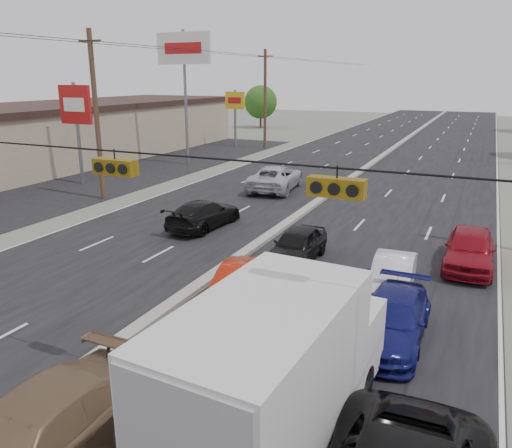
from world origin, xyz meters
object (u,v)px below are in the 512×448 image
(utility_pole_left_c, at_px, (265,99))
(oncoming_far, at_px, (275,178))
(pole_sign_far, at_px, (235,105))
(queue_car_b, at_px, (393,275))
(pole_sign_mid, at_px, (76,110))
(pole_sign_billboard, at_px, (184,57))
(red_sedan, at_px, (240,286))
(utility_pole_left_b, at_px, (96,116))
(tan_sedan, at_px, (29,445))
(tree_left_far, at_px, (261,102))
(queue_car_e, at_px, (470,249))
(queue_car_d, at_px, (392,320))
(box_truck, at_px, (279,372))
(queue_car_a, at_px, (297,246))
(oncoming_near, at_px, (204,214))

(utility_pole_left_c, distance_m, oncoming_far, 20.61)
(pole_sign_far, height_order, queue_car_b, pole_sign_far)
(pole_sign_mid, height_order, oncoming_far, pole_sign_mid)
(pole_sign_billboard, distance_m, red_sedan, 29.36)
(utility_pole_left_b, bearing_deg, tan_sedan, -52.05)
(pole_sign_far, distance_m, tree_left_far, 20.89)
(utility_pole_left_b, bearing_deg, queue_car_e, -8.14)
(queue_car_d, bearing_deg, tan_sedan, -122.87)
(red_sedan, bearing_deg, box_truck, -63.99)
(pole_sign_mid, height_order, pole_sign_billboard, pole_sign_billboard)
(box_truck, distance_m, queue_car_e, 13.01)
(tan_sedan, distance_m, queue_car_b, 12.48)
(utility_pole_left_b, distance_m, pole_sign_billboard, 13.68)
(queue_car_b, bearing_deg, queue_car_e, 54.83)
(tan_sedan, relative_size, oncoming_far, 0.96)
(utility_pole_left_c, bearing_deg, box_truck, -65.89)
(box_truck, distance_m, queue_car_a, 10.95)
(box_truck, relative_size, tan_sedan, 1.26)
(utility_pole_left_b, xyz_separation_m, oncoming_far, (8.77, 6.85, -4.29))
(pole_sign_mid, distance_m, queue_car_d, 27.75)
(tan_sedan, relative_size, queue_car_a, 1.37)
(tree_left_far, xyz_separation_m, queue_car_e, (30.74, -48.04, -2.94))
(pole_sign_far, bearing_deg, utility_pole_left_c, 0.00)
(utility_pole_left_c, bearing_deg, queue_car_b, -59.23)
(tan_sedan, bearing_deg, queue_car_b, 68.75)
(pole_sign_billboard, height_order, tree_left_far, pole_sign_billboard)
(queue_car_e, distance_m, oncoming_near, 12.41)
(tan_sedan, height_order, oncoming_near, tan_sedan)
(queue_car_b, bearing_deg, utility_pole_left_b, 157.41)
(utility_pole_left_b, height_order, box_truck, utility_pole_left_b)
(tan_sedan, distance_m, queue_car_a, 13.06)
(utility_pole_left_c, distance_m, queue_car_a, 34.00)
(pole_sign_mid, relative_size, box_truck, 0.99)
(queue_car_b, xyz_separation_m, oncoming_far, (-10.13, 13.60, 0.18))
(box_truck, relative_size, oncoming_far, 1.20)
(queue_car_b, bearing_deg, pole_sign_far, 122.27)
(pole_sign_far, distance_m, oncoming_near, 30.54)
(queue_car_e, bearing_deg, utility_pole_left_c, 126.97)
(pole_sign_far, bearing_deg, queue_car_b, -54.80)
(tree_left_far, relative_size, queue_car_e, 1.34)
(red_sedan, bearing_deg, queue_car_a, 79.10)
(tree_left_far, height_order, queue_car_a, tree_left_far)
(queue_car_d, bearing_deg, pole_sign_mid, 150.78)
(queue_car_a, height_order, oncoming_near, queue_car_a)
(utility_pole_left_c, distance_m, queue_car_d, 40.48)
(queue_car_a, height_order, queue_car_d, queue_car_a)
(utility_pole_left_b, bearing_deg, oncoming_far, 37.99)
(queue_car_a, xyz_separation_m, oncoming_near, (-5.94, 2.61, -0.00))
(pole_sign_mid, bearing_deg, tan_sedan, -48.62)
(pole_sign_far, xyz_separation_m, oncoming_near, (12.34, -27.69, -3.71))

